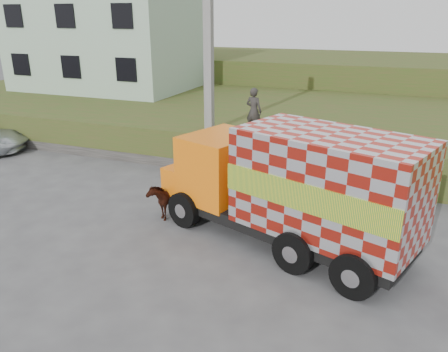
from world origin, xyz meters
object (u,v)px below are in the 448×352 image
at_px(cargo_truck, 293,187).
at_px(pedestrian, 254,111).
at_px(utility_pole, 209,63).
at_px(cow, 165,197).

bearing_deg(cargo_truck, pedestrian, 137.22).
bearing_deg(utility_pole, cow, -84.45).
distance_m(utility_pole, pedestrian, 2.43).
relative_size(utility_pole, cargo_truck, 1.07).
relative_size(cargo_truck, pedestrian, 4.29).
bearing_deg(pedestrian, cow, 87.70).
relative_size(utility_pole, pedestrian, 4.58).
height_order(cargo_truck, pedestrian, pedestrian).
xyz_separation_m(cargo_truck, cow, (-3.98, 0.44, -1.08)).
xyz_separation_m(cow, pedestrian, (1.28, 4.74, 1.81)).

